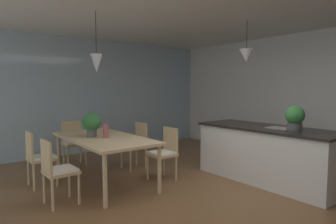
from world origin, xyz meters
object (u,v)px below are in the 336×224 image
chair_far_right (164,152)px  dining_table (104,141)px  potted_plant_on_island (295,117)px  chair_near_left (39,156)px  vase_on_dining_table (106,131)px  chair_far_left (136,143)px  kitchen_island (267,153)px  chair_window_end (74,142)px  chair_near_right (57,169)px  potted_plant_on_table (92,123)px

chair_far_right → dining_table: bearing=-117.6°
dining_table → potted_plant_on_island: size_ratio=5.50×
chair_near_left → vase_on_dining_table: size_ratio=4.06×
chair_far_left → kitchen_island: size_ratio=0.37×
chair_window_end → chair_near_right: (1.85, -0.88, 0.00)m
chair_far_left → kitchen_island: 2.40m
potted_plant_on_island → potted_plant_on_table: potted_plant_on_island is taller
potted_plant_on_island → vase_on_dining_table: size_ratio=1.73×
chair_near_right → chair_window_end: bearing=154.5°
chair_window_end → potted_plant_on_table: 1.37m
chair_window_end → chair_near_left: bearing=-43.5°
potted_plant_on_island → potted_plant_on_table: 3.15m
chair_near_right → kitchen_island: kitchen_island is taller
chair_near_left → potted_plant_on_table: size_ratio=2.22×
dining_table → vase_on_dining_table: (0.09, -0.00, 0.17)m
kitchen_island → potted_plant_on_island: (0.46, 0.00, 0.64)m
chair_near_right → kitchen_island: (1.09, 3.06, -0.01)m
dining_table → chair_near_right: chair_near_right is taller
potted_plant_on_island → potted_plant_on_table: size_ratio=0.94×
chair_far_left → vase_on_dining_table: bearing=-58.0°
dining_table → kitchen_island: bearing=54.5°
dining_table → potted_plant_on_island: (2.01, 2.18, 0.41)m
chair_far_right → chair_near_left: 1.98m
chair_window_end → potted_plant_on_island: (3.40, 2.17, 0.62)m
chair_near_left → potted_plant_on_table: potted_plant_on_table is taller
chair_near_right → kitchen_island: size_ratio=0.37×
chair_near_right → vase_on_dining_table: bearing=112.9°
chair_far_right → potted_plant_on_island: (1.55, 1.30, 0.62)m
dining_table → chair_far_left: 1.01m
chair_far_right → potted_plant_on_table: 1.28m
chair_near_left → chair_far_left: 1.76m
chair_far_left → vase_on_dining_table: size_ratio=4.06×
chair_far_right → chair_near_right: (0.00, -1.76, 0.00)m
vase_on_dining_table → chair_window_end: bearing=179.8°
chair_far_left → chair_window_end: 1.28m
potted_plant_on_island → dining_table: bearing=-132.7°
chair_far_right → potted_plant_on_island: bearing=39.9°
chair_far_right → kitchen_island: 1.70m
dining_table → chair_window_end: bearing=179.9°
chair_near_right → vase_on_dining_table: (-0.37, 0.88, 0.38)m
chair_window_end → potted_plant_on_table: size_ratio=2.22×
chair_near_right → chair_far_right: bearing=90.0°
chair_near_left → kitchen_island: bearing=56.6°
chair_near_left → potted_plant_on_table: (0.34, 0.73, 0.50)m
chair_near_left → vase_on_dining_table: (0.55, 0.88, 0.38)m
kitchen_island → chair_near_right: bearing=-109.7°
chair_far_left → vase_on_dining_table: vase_on_dining_table is taller
dining_table → chair_near_left: (-0.46, -0.88, -0.22)m
chair_far_right → chair_near_right: size_ratio=1.00×
chair_far_right → chair_window_end: bearing=-154.7°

